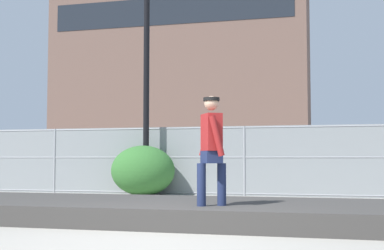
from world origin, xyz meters
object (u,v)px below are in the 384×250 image
at_px(skateboard, 212,223).
at_px(shrub_left, 143,171).
at_px(parked_car_near, 112,163).
at_px(skater, 212,150).
at_px(street_lamp, 147,45).
at_px(parked_car_mid, 276,163).

xyz_separation_m(skateboard, shrub_left, (-3.10, 5.79, 0.61)).
height_order(skateboard, shrub_left, shrub_left).
height_order(skateboard, parked_car_near, parked_car_near).
xyz_separation_m(skater, street_lamp, (-3.05, 5.90, 2.95)).
height_order(skater, street_lamp, street_lamp).
bearing_deg(skater, parked_car_near, 120.30).
xyz_separation_m(skateboard, skater, (0.00, 0.00, 1.06)).
height_order(street_lamp, parked_car_near, street_lamp).
bearing_deg(shrub_left, skateboard, -61.83).
bearing_deg(parked_car_near, skateboard, -59.70).
xyz_separation_m(skateboard, parked_car_mid, (0.08, 9.43, 0.78)).
bearing_deg(skateboard, parked_car_near, 120.30).
relative_size(street_lamp, parked_car_near, 1.43).
xyz_separation_m(street_lamp, parked_car_mid, (3.14, 3.53, -3.23)).
height_order(skateboard, skater, skater).
xyz_separation_m(parked_car_near, shrub_left, (2.41, -3.65, -0.17)).
height_order(skateboard, parked_car_mid, parked_car_mid).
relative_size(skateboard, shrub_left, 0.46).
relative_size(skateboard, parked_car_near, 0.18).
distance_m(skateboard, skater, 1.06).
bearing_deg(street_lamp, skateboard, -62.63).
relative_size(street_lamp, shrub_left, 3.77).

